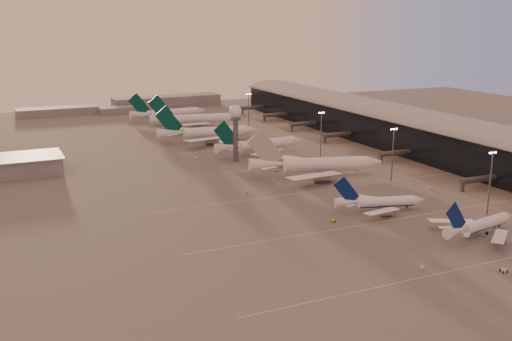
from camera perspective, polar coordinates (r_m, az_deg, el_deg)
name	(u,v)px	position (r m, az deg, el deg)	size (l,w,h in m)	color
ground	(359,237)	(207.83, 9.77, -6.28)	(700.00, 700.00, 0.00)	#5F5C5C
taxiway_markings	(344,186)	(267.98, 8.36, -1.52)	(180.00, 185.25, 0.02)	#EFDC54
terminal	(408,130)	(353.30, 14.31, 3.77)	(57.00, 362.00, 23.04)	black
radar_tower	(235,122)	(307.32, -1.97, 4.66)	(6.40, 6.40, 31.10)	#4F5156
mast_a	(490,180)	(240.29, 21.42, -0.82)	(3.60, 0.56, 25.00)	#4F5156
mast_b	(393,152)	(278.04, 12.90, 1.76)	(3.60, 0.56, 25.00)	#4F5156
mast_c	(321,132)	(319.83, 6.22, 3.65)	(3.60, 0.56, 25.00)	#4F5156
mast_d	(249,110)	(397.83, -0.70, 5.81)	(3.60, 0.56, 25.00)	#4F5156
distant_horizon	(136,105)	(502.71, -11.35, 6.18)	(165.00, 37.50, 9.00)	slate
narrowbody_near	(480,227)	(219.84, 20.59, -5.04)	(37.13, 29.40, 14.60)	white
narrowbody_mid	(380,204)	(236.14, 11.74, -3.10)	(36.36, 28.63, 14.51)	white
widebody_white	(317,167)	(283.88, 5.84, 0.29)	(63.71, 50.35, 23.00)	white
greentail_a	(261,147)	(329.54, 0.47, 2.25)	(55.97, 45.02, 20.34)	white
greentail_b	(208,135)	(364.52, -4.58, 3.44)	(62.13, 49.89, 22.62)	white
greentail_c	(196,121)	(414.56, -5.77, 4.73)	(62.36, 49.97, 22.79)	white
greentail_d	(169,115)	(444.21, -8.29, 5.26)	(58.80, 47.33, 21.35)	white
gsv_truck_a	(423,266)	(186.62, 15.63, -8.72)	(5.09, 2.97, 1.94)	silver
gsv_tug_near	(504,271)	(191.98, 22.53, -8.79)	(2.83, 4.10, 1.08)	silver
gsv_catering_a	(493,221)	(230.48, 21.63, -4.47)	(5.75, 4.40, 4.32)	gold
gsv_tug_mid	(333,221)	(220.93, 7.36, -4.80)	(3.37, 3.75, 0.92)	gold
gsv_truck_b	(430,187)	(271.59, 16.23, -1.52)	(5.13, 3.41, 1.95)	silver
gsv_truck_c	(247,191)	(254.12, -0.90, -2.00)	(4.77, 4.95, 2.04)	gold
gsv_catering_b	(356,165)	(298.14, 9.53, 0.51)	(6.18, 4.52, 4.64)	silver
gsv_tug_far	(277,171)	(291.20, 1.97, -0.01)	(3.50, 3.43, 0.88)	silver
gsv_truck_d	(195,157)	(318.48, -5.88, 1.32)	(4.17, 6.63, 2.52)	silver
gsv_tug_hangar	(270,139)	(366.65, 1.31, 2.99)	(4.09, 3.03, 1.05)	gold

